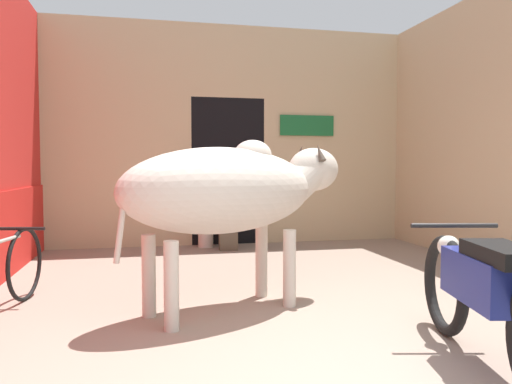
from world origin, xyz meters
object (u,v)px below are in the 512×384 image
cow (232,190)px  motorcycle_near (487,292)px  bucket (484,260)px  shopkeeper_seated (227,203)px  plastic_stool (206,231)px

cow → motorcycle_near: size_ratio=1.14×
motorcycle_near → bucket: (1.80, 2.42, -0.33)m
shopkeeper_seated → plastic_stool: shopkeeper_seated is taller
cow → shopkeeper_seated: (0.43, 3.01, -0.34)m
plastic_stool → bucket: (2.90, -2.33, -0.11)m
motorcycle_near → plastic_stool: motorcycle_near is taller
bucket → cow: bearing=-163.8°
bucket → plastic_stool: bearing=141.2°
cow → motorcycle_near: cow is taller
cow → bucket: cow is taller
motorcycle_near → plastic_stool: bearing=102.9°
shopkeeper_seated → bucket: shopkeeper_seated is taller
cow → bucket: size_ratio=8.41×
cow → shopkeeper_seated: cow is taller
shopkeeper_seated → bucket: 3.41m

